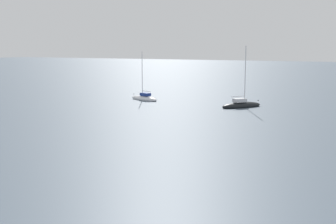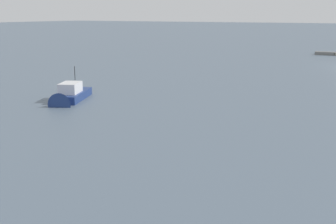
% 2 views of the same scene
% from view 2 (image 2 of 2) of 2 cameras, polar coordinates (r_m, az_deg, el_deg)
% --- Properties ---
extents(motorboat_navy_mid, '(3.84, 6.02, 3.24)m').
position_cam_2_polar(motorboat_navy_mid, '(36.34, -12.29, 1.83)').
color(motorboat_navy_mid, navy).
rests_on(motorboat_navy_mid, ground_plane).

